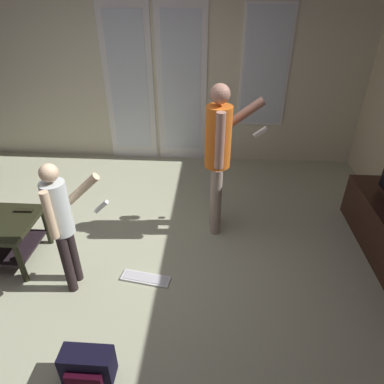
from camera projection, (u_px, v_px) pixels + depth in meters
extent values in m
cube|color=#ACAE8E|center=(103.00, 270.00, 3.13)|extent=(6.05, 4.95, 0.02)
cube|color=beige|center=(143.00, 71.00, 4.55)|extent=(6.05, 0.06, 2.50)
cube|color=white|center=(129.00, 88.00, 4.64)|extent=(0.67, 0.02, 2.12)
cube|color=silver|center=(129.00, 84.00, 4.60)|extent=(0.51, 0.01, 1.82)
cube|color=white|center=(182.00, 89.00, 4.60)|extent=(0.67, 0.02, 2.12)
cube|color=silver|center=(182.00, 85.00, 4.56)|extent=(0.51, 0.01, 1.82)
cube|color=white|center=(265.00, 68.00, 4.39)|extent=(0.62, 0.02, 1.52)
cube|color=silver|center=(265.00, 69.00, 4.37)|extent=(0.56, 0.01, 1.46)
cylinder|color=black|center=(21.00, 263.00, 2.91)|extent=(0.05, 0.05, 0.41)
cylinder|color=black|center=(47.00, 227.00, 3.34)|extent=(0.05, 0.05, 0.41)
cylinder|color=tan|center=(216.00, 202.00, 3.40)|extent=(0.10, 0.10, 0.75)
cylinder|color=tan|center=(215.00, 194.00, 3.54)|extent=(0.10, 0.10, 0.75)
cylinder|color=orange|center=(218.00, 137.00, 3.12)|extent=(0.24, 0.24, 0.59)
sphere|color=tan|center=(220.00, 94.00, 2.91)|extent=(0.18, 0.18, 0.18)
cylinder|color=tan|center=(220.00, 141.00, 2.97)|extent=(0.08, 0.08, 0.52)
cylinder|color=tan|center=(240.00, 117.00, 3.19)|extent=(0.47, 0.12, 0.38)
cube|color=white|center=(260.00, 132.00, 3.28)|extent=(0.13, 0.05, 0.11)
cylinder|color=black|center=(67.00, 264.00, 2.78)|extent=(0.08, 0.08, 0.57)
cylinder|color=black|center=(73.00, 254.00, 2.88)|extent=(0.08, 0.08, 0.57)
cylinder|color=silver|center=(58.00, 209.00, 2.56)|extent=(0.19, 0.19, 0.45)
sphere|color=beige|center=(49.00, 173.00, 2.40)|extent=(0.14, 0.14, 0.14)
cylinder|color=beige|center=(50.00, 216.00, 2.44)|extent=(0.06, 0.06, 0.40)
cylinder|color=beige|center=(80.00, 191.00, 2.61)|extent=(0.34, 0.07, 0.32)
cube|color=white|center=(101.00, 206.00, 2.67)|extent=(0.12, 0.04, 0.12)
cube|color=black|center=(88.00, 365.00, 2.22)|extent=(0.34, 0.15, 0.24)
cube|color=black|center=(84.00, 382.00, 2.15)|extent=(0.24, 0.04, 0.12)
cube|color=white|center=(146.00, 279.00, 3.02)|extent=(0.46, 0.20, 0.02)
cube|color=silver|center=(146.00, 278.00, 3.01)|extent=(0.41, 0.16, 0.00)
cube|color=black|center=(24.00, 210.00, 3.14)|extent=(0.17, 0.06, 0.02)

